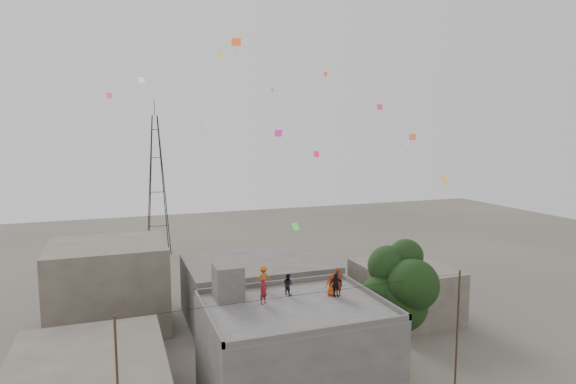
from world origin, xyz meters
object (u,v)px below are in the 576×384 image
at_px(person_red_adult, 337,281).
at_px(person_dark_adult, 336,285).
at_px(stair_head_box, 228,282).
at_px(tree, 401,289).
at_px(transmission_tower, 157,185).

distance_m(person_red_adult, person_dark_adult, 0.23).
relative_size(stair_head_box, tree, 0.22).
xyz_separation_m(stair_head_box, tree, (10.57, -2.00, -1.00)).
height_order(person_red_adult, person_dark_adult, person_red_adult).
distance_m(stair_head_box, person_red_adult, 6.49).
relative_size(tree, transmission_tower, 0.45).
bearing_deg(tree, person_dark_adult, 178.42).
bearing_deg(person_dark_adult, transmission_tower, 102.68).
height_order(stair_head_box, person_red_adult, stair_head_box).
distance_m(tree, transmission_tower, 41.12).
distance_m(tree, person_dark_adult, 4.53).
relative_size(transmission_tower, person_red_adult, 11.59).
bearing_deg(tree, transmission_tower, 106.09).
relative_size(stair_head_box, person_red_adult, 1.16).
bearing_deg(person_red_adult, transmission_tower, -59.05).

